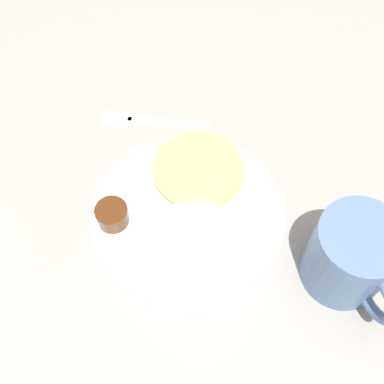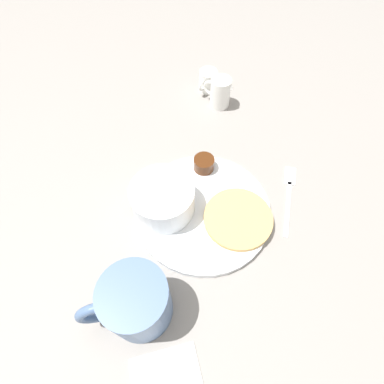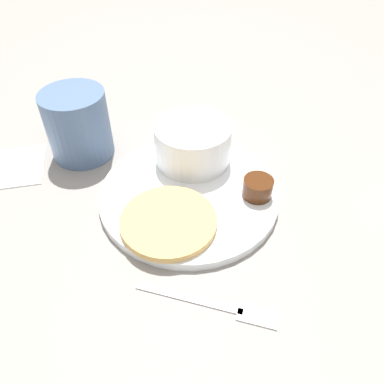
# 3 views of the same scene
# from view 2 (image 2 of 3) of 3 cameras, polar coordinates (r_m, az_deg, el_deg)

# --- Properties ---
(ground_plane) EXTENTS (4.00, 4.00, 0.00)m
(ground_plane) POSITION_cam_2_polar(r_m,az_deg,el_deg) (0.54, 2.06, -3.82)
(ground_plane) COLOR gray
(plate) EXTENTS (0.24, 0.24, 0.01)m
(plate) POSITION_cam_2_polar(r_m,az_deg,el_deg) (0.53, 2.08, -3.51)
(plate) COLOR white
(plate) RESTS_ON ground_plane
(pancake_stack) EXTENTS (0.12, 0.12, 0.01)m
(pancake_stack) POSITION_cam_2_polar(r_m,az_deg,el_deg) (0.52, 8.77, -5.00)
(pancake_stack) COLOR tan
(pancake_stack) RESTS_ON plate
(bowl) EXTENTS (0.11, 0.11, 0.06)m
(bowl) POSITION_cam_2_polar(r_m,az_deg,el_deg) (0.50, -5.58, -1.24)
(bowl) COLOR white
(bowl) RESTS_ON plate
(syrup_cup) EXTENTS (0.04, 0.04, 0.03)m
(syrup_cup) POSITION_cam_2_polar(r_m,az_deg,el_deg) (0.56, 2.28, 5.40)
(syrup_cup) COLOR #47230F
(syrup_cup) RESTS_ON plate
(butter_ramekin) EXTENTS (0.04, 0.04, 0.04)m
(butter_ramekin) POSITION_cam_2_polar(r_m,az_deg,el_deg) (0.53, -7.43, -0.81)
(butter_ramekin) COLOR white
(butter_ramekin) RESTS_ON plate
(coffee_mug) EXTENTS (0.09, 0.13, 0.10)m
(coffee_mug) POSITION_cam_2_polar(r_m,az_deg,el_deg) (0.44, -10.77, -20.04)
(coffee_mug) COLOR slate
(coffee_mug) RESTS_ON ground_plane
(creamer_pitcher_near) EXTENTS (0.05, 0.06, 0.07)m
(creamer_pitcher_near) POSITION_cam_2_polar(r_m,az_deg,el_deg) (0.69, 5.34, 18.38)
(creamer_pitcher_near) COLOR white
(creamer_pitcher_near) RESTS_ON ground_plane
(creamer_pitcher_far) EXTENTS (0.05, 0.05, 0.05)m
(creamer_pitcher_far) POSITION_cam_2_polar(r_m,az_deg,el_deg) (0.74, 3.03, 20.41)
(creamer_pitcher_far) COLOR white
(creamer_pitcher_far) RESTS_ON ground_plane
(fork) EXTENTS (0.15, 0.06, 0.00)m
(fork) POSITION_cam_2_polar(r_m,az_deg,el_deg) (0.58, 18.01, 0.17)
(fork) COLOR silver
(fork) RESTS_ON ground_plane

